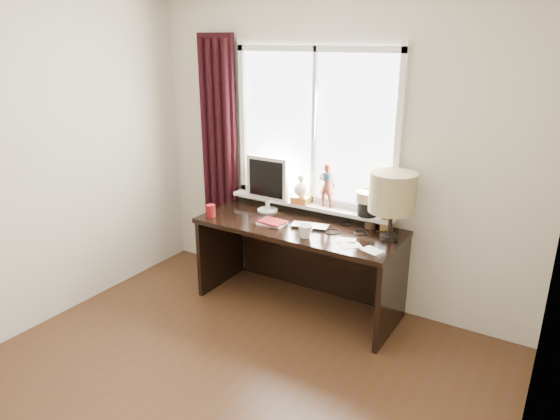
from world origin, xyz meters
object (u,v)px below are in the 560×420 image
Objects in this scene: laptop at (310,226)px; monitor at (267,181)px; red_cup at (211,211)px; table_lamp at (393,193)px; desk at (304,248)px; mug at (305,231)px.

monitor is at bearing 149.52° from laptop.
monitor reaches higher than laptop.
red_cup is 0.21× the size of monitor.
desk is at bearing -179.07° from table_lamp.
monitor is 1.15m from table_lamp.
mug is at bearing 0.40° from red_cup.
mug is at bearing -149.70° from table_lamp.
red_cup is 0.55m from monitor.
desk is at bearing -8.04° from monitor.
table_lamp is at bearing -2.67° from laptop.
red_cup is at bearing -167.35° from table_lamp.
laptop is 0.88m from red_cup.
red_cup is (-0.85, -0.22, 0.04)m from laptop.
table_lamp is (0.56, 0.33, 0.31)m from mug.
monitor is at bearing 177.70° from table_lamp.
laptop is at bearing 14.21° from red_cup.
laptop is 0.58× the size of table_lamp.
table_lamp reaches higher than mug.
mug is (0.07, -0.21, 0.04)m from laptop.
red_cup is 0.86m from desk.
laptop is 0.61× the size of monitor.
desk is at bearing 119.51° from mug.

